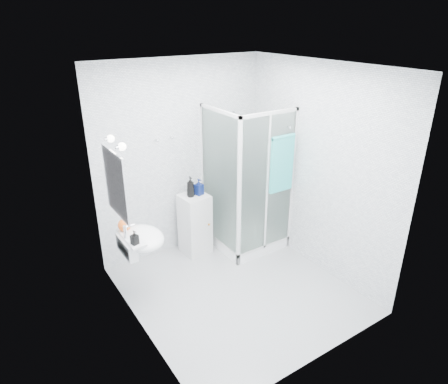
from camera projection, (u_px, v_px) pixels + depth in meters
room at (238, 191)px, 4.31m from camera, size 2.40×2.60×2.60m
shower_enclosure at (245, 218)px, 5.58m from camera, size 0.90×0.95×2.00m
wall_basin at (140, 239)px, 4.37m from camera, size 0.46×0.56×0.35m
mirror at (115, 184)px, 3.98m from camera, size 0.02×0.60×0.70m
vanity_lights at (116, 143)px, 3.84m from camera, size 0.10×0.40×0.08m
wall_hooks at (165, 139)px, 5.02m from camera, size 0.23×0.06×0.03m
storage_cabinet at (195, 224)px, 5.46m from camera, size 0.38×0.39×0.86m
hand_towel at (282, 162)px, 5.05m from camera, size 0.35×0.05×0.75m
shampoo_bottle_a at (190, 187)px, 5.21m from camera, size 0.12×0.12×0.28m
shampoo_bottle_b at (199, 187)px, 5.28m from camera, size 0.12×0.12×0.22m
soap_dispenser_orange at (124, 223)px, 4.39m from camera, size 0.15×0.15×0.18m
soap_dispenser_black at (134, 238)px, 4.12m from camera, size 0.09×0.09×0.15m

